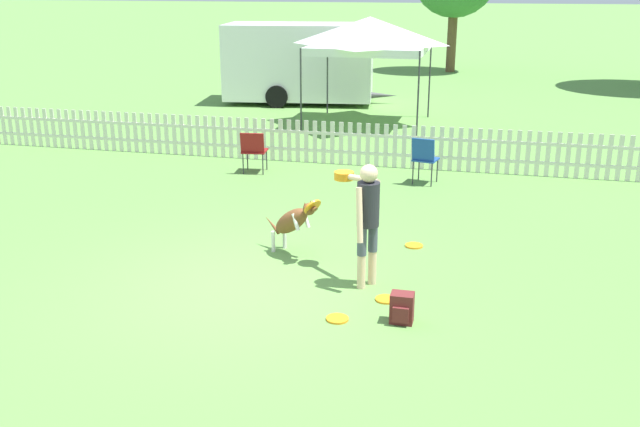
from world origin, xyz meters
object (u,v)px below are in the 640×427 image
object	(u,v)px
frisbee_near_dog	(386,299)
frisbee_midfield	(337,319)
folding_chair_blue_left	(424,156)
handler_person	(365,210)
canopy_tent_main	(370,35)
leaping_dog	(293,221)
backpack_on_grass	(402,308)
equipment_trailer	(300,61)
frisbee_near_handler	(414,246)
folding_chair_center	(254,148)

from	to	relation	value
frisbee_near_dog	frisbee_midfield	distance (m)	0.80
frisbee_midfield	folding_chair_blue_left	bearing A→B (deg)	86.42
handler_person	canopy_tent_main	xyz separation A→B (m)	(-1.80, 10.46, 1.36)
leaping_dog	folding_chair_blue_left	world-z (taller)	leaping_dog
handler_person	frisbee_near_dog	size ratio (longest dim) A/B	6.11
leaping_dog	backpack_on_grass	bearing A→B (deg)	79.34
backpack_on_grass	canopy_tent_main	size ratio (longest dim) A/B	0.12
handler_person	folding_chair_blue_left	world-z (taller)	handler_person
leaping_dog	canopy_tent_main	size ratio (longest dim) A/B	0.34
frisbee_midfield	equipment_trailer	xyz separation A→B (m)	(-4.43, 14.67, 1.27)
backpack_on_grass	canopy_tent_main	distance (m)	11.88
leaping_dog	frisbee_near_handler	xyz separation A→B (m)	(1.62, 0.77, -0.51)
frisbee_near_dog	frisbee_midfield	world-z (taller)	same
frisbee_near_handler	folding_chair_blue_left	xyz separation A→B (m)	(-0.21, 3.38, 0.54)
equipment_trailer	frisbee_near_dog	bearing A→B (deg)	-78.91
frisbee_near_dog	frisbee_near_handler	bearing A→B (deg)	86.43
frisbee_near_handler	frisbee_midfield	distance (m)	2.64
frisbee_near_handler	canopy_tent_main	world-z (taller)	canopy_tent_main
handler_person	equipment_trailer	size ratio (longest dim) A/B	0.29
handler_person	canopy_tent_main	distance (m)	10.70
folding_chair_center	canopy_tent_main	xyz separation A→B (m)	(1.34, 5.55, 1.85)
backpack_on_grass	folding_chair_center	size ratio (longest dim) A/B	0.42
frisbee_near_dog	equipment_trailer	size ratio (longest dim) A/B	0.05
handler_person	leaping_dog	xyz separation A→B (m)	(-1.15, 0.74, -0.48)
leaping_dog	frisbee_near_handler	distance (m)	1.86
frisbee_near_handler	folding_chair_center	distance (m)	4.99
folding_chair_blue_left	canopy_tent_main	world-z (taller)	canopy_tent_main
frisbee_near_dog	folding_chair_blue_left	world-z (taller)	folding_chair_blue_left
canopy_tent_main	folding_chair_blue_left	bearing A→B (deg)	-69.80
frisbee_near_handler	frisbee_midfield	world-z (taller)	same
leaping_dog	equipment_trailer	size ratio (longest dim) A/B	0.19
frisbee_near_dog	folding_chair_blue_left	distance (m)	5.33
handler_person	frisbee_near_handler	xyz separation A→B (m)	(0.47, 1.50, -0.99)
frisbee_midfield	backpack_on_grass	bearing A→B (deg)	8.68
frisbee_near_handler	equipment_trailer	xyz separation A→B (m)	(-5.01, 12.10, 1.27)
leaping_dog	frisbee_midfield	distance (m)	2.14
frisbee_midfield	frisbee_near_dog	bearing A→B (deg)	54.62
handler_person	equipment_trailer	distance (m)	14.34
frisbee_midfield	backpack_on_grass	xyz separation A→B (m)	(0.72, 0.11, 0.16)
frisbee_near_dog	folding_chair_center	distance (m)	6.39
leaping_dog	equipment_trailer	world-z (taller)	equipment_trailer
frisbee_near_handler	frisbee_near_dog	size ratio (longest dim) A/B	1.00
canopy_tent_main	backpack_on_grass	bearing A→B (deg)	-78.13
canopy_tent_main	equipment_trailer	size ratio (longest dim) A/B	0.55
backpack_on_grass	folding_chair_blue_left	distance (m)	5.87
frisbee_near_handler	handler_person	bearing A→B (deg)	-107.33
frisbee_midfield	folding_chair_center	size ratio (longest dim) A/B	0.31
leaping_dog	equipment_trailer	distance (m)	13.33
frisbee_near_handler	backpack_on_grass	world-z (taller)	backpack_on_grass
frisbee_near_handler	frisbee_near_dog	distance (m)	1.93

